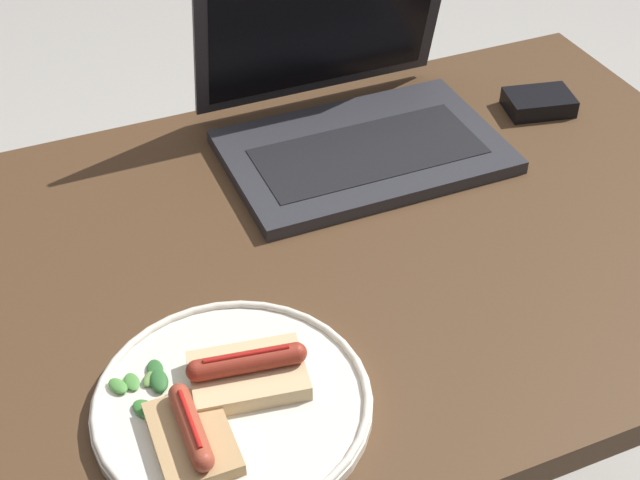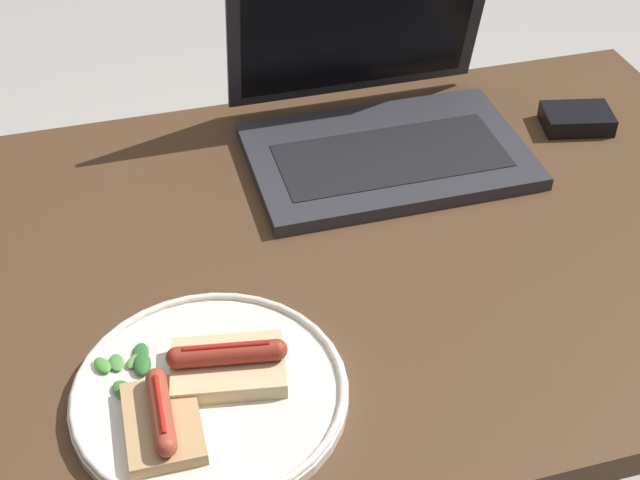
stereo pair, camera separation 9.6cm
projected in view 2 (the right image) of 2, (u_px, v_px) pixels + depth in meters
The scene contains 7 objects.
desk at pixel (328, 314), 1.11m from camera, with size 1.15×0.71×0.72m.
laptop at pixel (379, 118), 1.19m from camera, with size 0.36×0.29×0.24m.
plate at pixel (210, 392), 0.87m from camera, with size 0.27×0.27×0.02m.
sausage_toast_left at pixel (228, 363), 0.87m from camera, with size 0.12×0.09×0.04m.
sausage_toast_middle at pixel (162, 419), 0.82m from camera, with size 0.07×0.10×0.04m.
salad_pile at pixel (129, 368), 0.88m from camera, with size 0.06×0.08×0.01m.
external_drive at pixel (577, 119), 1.24m from camera, with size 0.10×0.08×0.03m.
Camera 2 is at (-0.22, -0.76, 1.40)m, focal length 50.00 mm.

